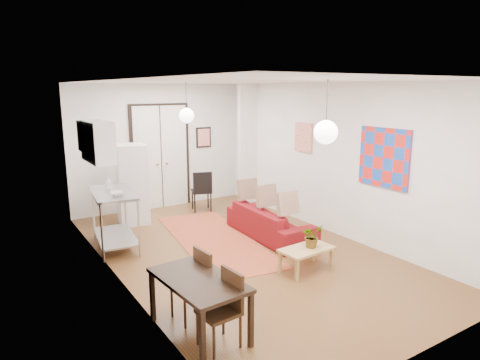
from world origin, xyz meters
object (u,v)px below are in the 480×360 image
dining_table (198,284)px  dining_chair_near (187,279)px  coffee_table (306,251)px  kitchen_counter (114,211)px  black_side_chair (200,187)px  sofa (270,222)px  fridge (132,184)px  dining_chair_far (215,302)px

dining_table → dining_chair_near: (0.06, 0.43, -0.12)m
coffee_table → kitchen_counter: (-2.19, 2.60, 0.36)m
coffee_table → black_side_chair: 3.97m
sofa → black_side_chair: 2.41m
sofa → fridge: bearing=42.9°
kitchen_counter → fridge: size_ratio=0.85×
sofa → black_side_chair: (-0.28, 2.38, 0.26)m
coffee_table → black_side_chair: black_side_chair is taller
dining_chair_far → kitchen_counter: bearing=176.7°
fridge → dining_chair_near: 4.10m
kitchen_counter → dining_chair_near: (0.06, -2.82, -0.19)m
dining_table → coffee_table: bearing=16.5°
dining_table → dining_chair_near: 0.45m
sofa → black_side_chair: black_side_chair is taller
dining_chair_near → dining_chair_far: (0.00, -0.70, 0.00)m
fridge → dining_table: size_ratio=1.30×
coffee_table → kitchen_counter: kitchen_counter is taller
fridge → dining_table: fridge is taller
black_side_chair → kitchen_counter: bearing=47.7°
dining_table → fridge: bearing=80.5°
sofa → dining_chair_far: size_ratio=2.39×
kitchen_counter → dining_chair_near: size_ratio=1.67×
sofa → fridge: size_ratio=1.21×
fridge → dining_chair_far: bearing=-90.2°
fridge → kitchen_counter: bearing=-113.6°
kitchen_counter → fridge: fridge is taller
coffee_table → fridge: (-1.45, 3.80, 0.51)m
kitchen_counter → sofa: bearing=-13.1°
sofa → kitchen_counter: size_ratio=1.43×
dining_chair_near → black_side_chair: (2.32, 4.18, 0.07)m
dining_table → black_side_chair: bearing=62.7°
sofa → black_side_chair: size_ratio=2.14×
coffee_table → dining_chair_near: (-2.13, -0.22, 0.16)m
kitchen_counter → dining_table: (-0.00, -3.25, -0.07)m
dining_chair_near → black_side_chair: black_side_chair is taller
dining_chair_near → dining_chair_far: 0.70m
coffee_table → dining_chair_far: 2.33m
dining_chair_far → coffee_table: bearing=109.0°
coffee_table → black_side_chair: size_ratio=0.92×
sofa → dining_chair_near: bearing=126.8°
fridge → dining_chair_near: fridge is taller
sofa → kitchen_counter: bearing=71.1°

